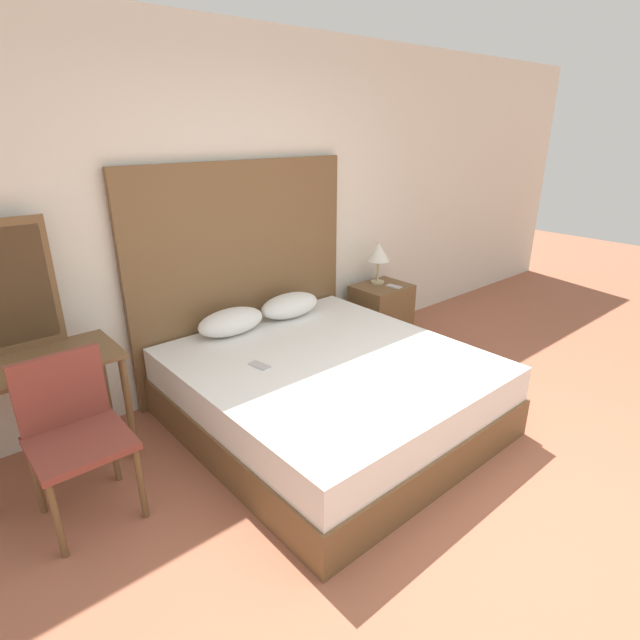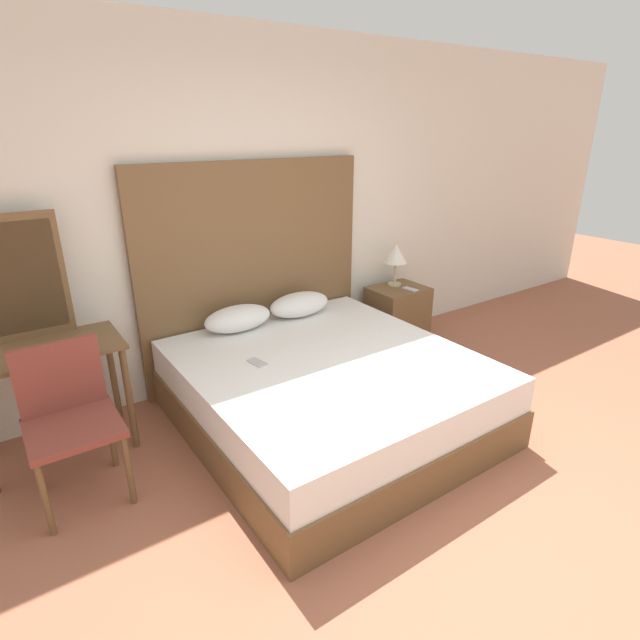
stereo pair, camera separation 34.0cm
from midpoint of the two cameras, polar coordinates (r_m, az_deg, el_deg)
name	(u,v)px [view 1 (the left image)]	position (r m, az deg, el deg)	size (l,w,h in m)	color
ground_plane	(492,538)	(2.92, 15.67, -22.98)	(16.00, 16.00, 0.00)	#9E5B42
wall_back	(227,216)	(4.02, -13.03, 11.47)	(10.00, 0.06, 2.70)	silver
bed	(329,391)	(3.55, -1.70, -8.20)	(1.86, 2.00, 0.52)	brown
headboard	(245,275)	(4.09, -10.97, 5.07)	(1.95, 0.05, 1.76)	brown
pillow_left	(231,322)	(3.87, -12.62, -0.25)	(0.54, 0.29, 0.19)	white
pillow_right	(290,305)	(4.14, -5.82, 1.63)	(0.54, 0.29, 0.19)	white
phone_on_bed	(259,365)	(3.36, -9.85, -5.21)	(0.09, 0.16, 0.01)	#B7B7BC
nightstand	(381,313)	(4.89, 5.00, 0.73)	(0.51, 0.42, 0.57)	brown
table_lamp	(379,253)	(4.79, 4.70, 7.59)	(0.22, 0.22, 0.40)	tan
phone_on_nightstand	(394,286)	(4.76, 6.45, 3.80)	(0.08, 0.16, 0.01)	#B7B7BC
vanity_desk	(41,382)	(3.43, -31.84, -6.11)	(0.89, 0.51, 0.74)	brown
vanity_mirror	(12,287)	(3.47, -34.21, 3.11)	(0.47, 0.03, 0.78)	brown
chair	(73,427)	(3.06, -29.34, -10.66)	(0.48, 0.47, 0.89)	brown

